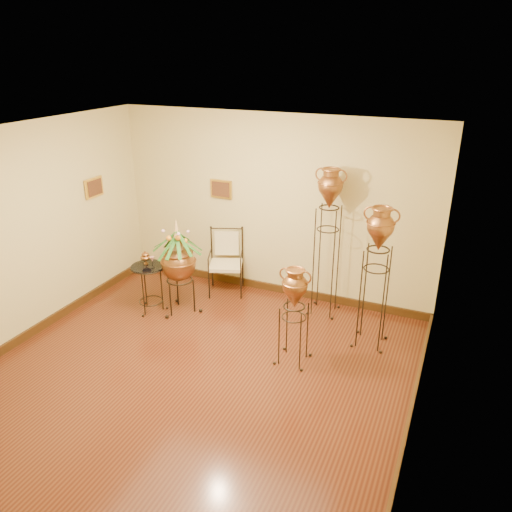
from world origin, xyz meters
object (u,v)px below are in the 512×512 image
at_px(planter_urn, 178,260).
at_px(side_table, 150,287).
at_px(amphora_tall, 327,242).
at_px(amphora_mid, 375,277).
at_px(armchair, 226,263).

distance_m(planter_urn, side_table, 0.63).
distance_m(amphora_tall, planter_urn, 2.14).
relative_size(amphora_mid, side_table, 2.10).
height_order(amphora_mid, planter_urn, amphora_mid).
xyz_separation_m(amphora_mid, armchair, (-2.41, 0.59, -0.45)).
distance_m(amphora_tall, side_table, 2.67).
relative_size(amphora_tall, armchair, 2.14).
relative_size(planter_urn, armchair, 1.44).
relative_size(amphora_tall, side_table, 2.40).
bearing_deg(side_table, armchair, 52.10).
bearing_deg(armchair, amphora_mid, -35.27).
bearing_deg(side_table, amphora_mid, 7.05).
bearing_deg(armchair, amphora_tall, -21.59).
distance_m(amphora_tall, armchair, 1.72).
xyz_separation_m(amphora_tall, armchair, (-1.61, 0.00, -0.60)).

